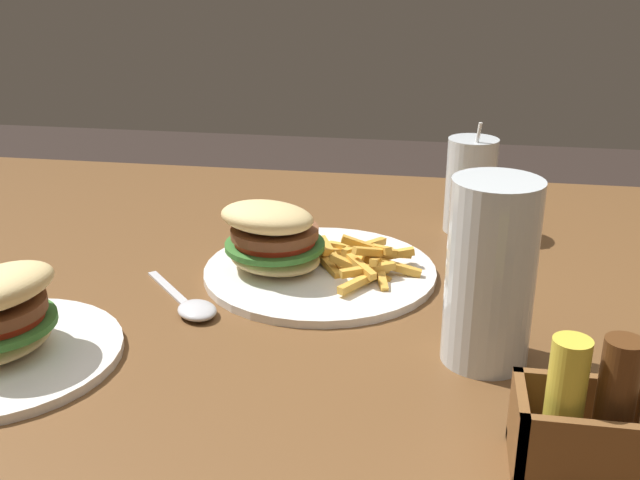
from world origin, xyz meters
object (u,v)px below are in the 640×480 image
juice_glass (470,188)px  beer_glass (490,280)px  meal_plate_near (298,252)px  spoon (194,308)px  condiment_caddy (585,428)px

juice_glass → beer_glass: bearing=91.6°
meal_plate_near → juice_glass: juice_glass is taller
spoon → meal_plate_near: bearing=99.6°
beer_glass → spoon: bearing=-8.5°
meal_plate_near → condiment_caddy: condiment_caddy is taller
juice_glass → condiment_caddy: size_ratio=1.38×
juice_glass → meal_plate_near: bearing=43.7°
spoon → condiment_caddy: 0.44m
meal_plate_near → condiment_caddy: (-0.29, 0.33, 0.01)m
juice_glass → spoon: (0.31, 0.32, -0.06)m
beer_glass → juice_glass: size_ratio=1.14×
juice_glass → spoon: size_ratio=1.18×
juice_glass → condiment_caddy: (-0.08, 0.53, -0.02)m
meal_plate_near → spoon: meal_plate_near is taller
meal_plate_near → beer_glass: 0.28m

